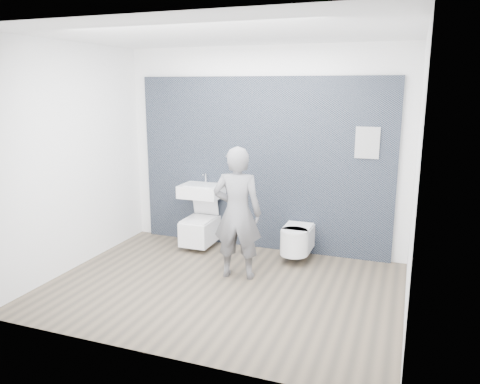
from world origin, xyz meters
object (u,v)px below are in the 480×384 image
(washbasin, at_px, (201,191))
(toilet_square, at_px, (200,229))
(visitor, at_px, (237,213))
(toilet_rounded, at_px, (296,240))

(washbasin, distance_m, toilet_square, 0.56)
(washbasin, height_order, visitor, visitor)
(washbasin, bearing_deg, visitor, -44.87)
(toilet_square, xyz_separation_m, toilet_rounded, (1.42, -0.03, 0.02))
(washbasin, xyz_separation_m, toilet_square, (-0.00, -0.07, -0.55))
(toilet_square, relative_size, visitor, 0.49)
(toilet_square, height_order, visitor, visitor)
(toilet_square, distance_m, toilet_rounded, 1.42)
(toilet_rounded, height_order, visitor, visitor)
(visitor, bearing_deg, toilet_square, -51.32)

